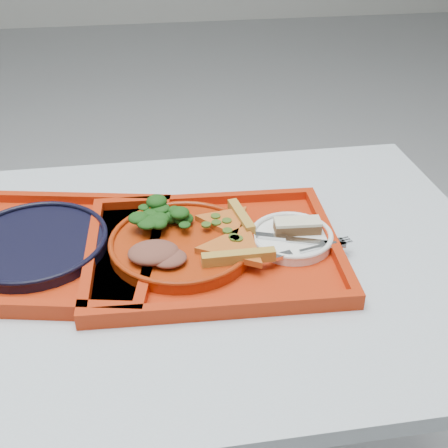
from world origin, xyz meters
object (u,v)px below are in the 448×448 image
at_px(navy_plate, 35,245).
at_px(dessert_bar, 297,226).
at_px(tray_main, 213,252).
at_px(tray_far, 37,251).
at_px(dinner_plate, 182,245).

xyz_separation_m(navy_plate, dessert_bar, (0.48, -0.04, 0.02)).
height_order(tray_main, navy_plate, navy_plate).
relative_size(tray_main, tray_far, 1.00).
relative_size(tray_far, dinner_plate, 1.73).
bearing_deg(navy_plate, dinner_plate, -9.44).
bearing_deg(dessert_bar, navy_plate, 179.46).
distance_m(tray_main, tray_far, 0.32).
bearing_deg(dinner_plate, navy_plate, 170.56).
height_order(tray_main, tray_far, same).
xyz_separation_m(dinner_plate, dessert_bar, (0.21, 0.00, 0.02)).
bearing_deg(tray_main, dinner_plate, 172.57).
bearing_deg(navy_plate, dessert_bar, -4.76).
relative_size(dinner_plate, navy_plate, 1.00).
bearing_deg(dinner_plate, tray_far, 170.56).
bearing_deg(dessert_bar, tray_main, -170.78).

